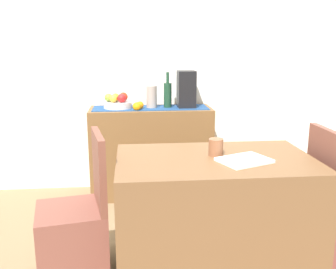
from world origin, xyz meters
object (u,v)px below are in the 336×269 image
coffee_cup (216,147)px  wine_bottle (168,95)px  open_book (244,160)px  fruit_bowl (118,105)px  coffee_maker (186,89)px  dining_table (214,215)px  chair_near_window (75,237)px  sideboard_console (151,152)px  ceramic_vase (152,97)px

coffee_cup → wine_bottle: bearing=97.9°
open_book → coffee_cup: size_ratio=2.71×
fruit_bowl → open_book: fruit_bowl is taller
open_book → coffee_cup: coffee_cup is taller
fruit_bowl → coffee_maker: bearing=0.0°
dining_table → chair_near_window: (-0.85, 0.00, -0.10)m
sideboard_console → fruit_bowl: 0.54m
sideboard_console → fruit_bowl: bearing=180.0°
chair_near_window → dining_table: bearing=-0.2°
coffee_maker → chair_near_window: size_ratio=0.37×
sideboard_console → dining_table: 1.35m
coffee_maker → open_book: (0.14, -1.40, -0.25)m
chair_near_window → sideboard_console: bearing=67.6°
dining_table → coffee_cup: (0.01, 0.05, 0.42)m
coffee_maker → chair_near_window: coffee_maker is taller
coffee_maker → open_book: coffee_maker is taller
ceramic_vase → coffee_cup: ceramic_vase is taller
sideboard_console → chair_near_window: size_ratio=1.24×
wine_bottle → coffee_cup: wine_bottle is taller
coffee_cup → chair_near_window: 1.01m
ceramic_vase → coffee_cup: 1.30m
fruit_bowl → dining_table: fruit_bowl is taller
coffee_cup → fruit_bowl: bearing=116.6°
ceramic_vase → open_book: 1.48m
dining_table → open_book: (0.15, -0.09, 0.38)m
open_book → dining_table: bearing=125.4°
coffee_cup → open_book: bearing=-46.7°
ceramic_vase → dining_table: (0.31, -1.31, -0.56)m
open_book → coffee_cup: 0.20m
sideboard_console → coffee_maker: coffee_maker is taller
wine_bottle → fruit_bowl: bearing=180.0°
coffee_maker → open_book: size_ratio=1.20×
open_book → chair_near_window: size_ratio=0.31×
sideboard_console → open_book: (0.47, -1.40, 0.33)m
coffee_maker → ceramic_vase: (-0.32, 0.00, -0.07)m
fruit_bowl → chair_near_window: chair_near_window is taller
fruit_bowl → dining_table: 1.53m
dining_table → open_book: size_ratio=4.21×
fruit_bowl → ceramic_vase: bearing=0.0°
open_book → chair_near_window: chair_near_window is taller
fruit_bowl → wine_bottle: bearing=-0.0°
coffee_maker → coffee_cup: size_ratio=3.26×
fruit_bowl → coffee_cup: fruit_bowl is taller
coffee_cup → dining_table: bearing=-103.7°
wine_bottle → dining_table: wine_bottle is taller
coffee_maker → sideboard_console: bearing=180.0°
fruit_bowl → dining_table: (0.62, -1.31, -0.50)m
ceramic_vase → coffee_maker: bearing=0.0°
coffee_maker → chair_near_window: 1.73m
wine_bottle → chair_near_window: 1.63m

